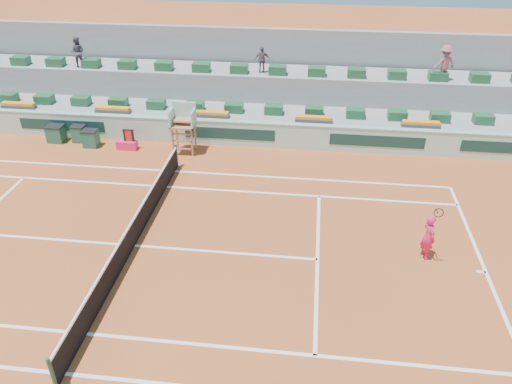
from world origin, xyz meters
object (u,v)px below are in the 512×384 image
umpire_chair (183,121)px  tennis_player (428,237)px  drink_cooler_a (91,138)px  player_bag (127,145)px

umpire_chair → tennis_player: 12.17m
umpire_chair → drink_cooler_a: (-4.69, 0.00, -1.12)m
drink_cooler_a → tennis_player: bearing=-25.1°
umpire_chair → tennis_player: umpire_chair is taller
drink_cooler_a → tennis_player: 16.24m
player_bag → drink_cooler_a: size_ratio=1.15×
drink_cooler_a → tennis_player: (14.70, -6.89, 0.41)m
drink_cooler_a → tennis_player: size_ratio=0.37×
player_bag → tennis_player: bearing=-27.8°
player_bag → drink_cooler_a: (-1.83, 0.09, 0.21)m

